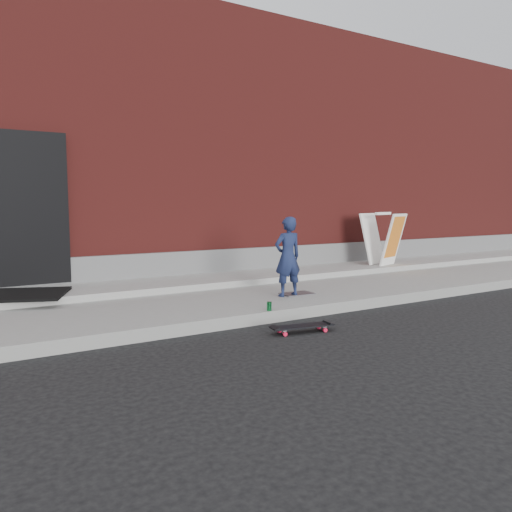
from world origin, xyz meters
TOP-DOWN VIEW (x-y plane):
  - ground at (0.00, 0.00)m, footprint 80.00×80.00m
  - sidewalk at (0.00, 1.50)m, footprint 20.00×3.00m
  - apron at (0.00, 2.40)m, footprint 20.00×1.20m
  - building at (-0.00, 6.99)m, footprint 20.00×8.10m
  - child at (0.47, 0.74)m, footprint 0.43×0.29m
  - skateboard at (-0.23, -0.55)m, footprint 0.75×0.32m
  - pizza_sign at (3.84, 2.17)m, footprint 0.85×0.92m
  - soda_can at (-0.29, 0.05)m, footprint 0.08×0.08m
  - doormat at (-2.90, 2.18)m, footprint 1.47×1.34m
  - utility_plate at (0.69, 0.80)m, footprint 0.49×0.33m

SIDE VIEW (x-z plane):
  - ground at x=0.00m, z-range 0.00..0.00m
  - skateboard at x=-0.23m, z-range 0.03..0.11m
  - sidewalk at x=0.00m, z-range 0.00..0.15m
  - utility_plate at x=0.69m, z-range 0.15..0.16m
  - apron at x=0.00m, z-range 0.15..0.25m
  - soda_can at x=-0.29m, z-range 0.15..0.26m
  - doormat at x=-2.90m, z-range 0.25..0.28m
  - child at x=0.47m, z-range 0.15..1.29m
  - pizza_sign at x=3.84m, z-range 0.25..1.31m
  - building at x=0.00m, z-range 0.00..5.00m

